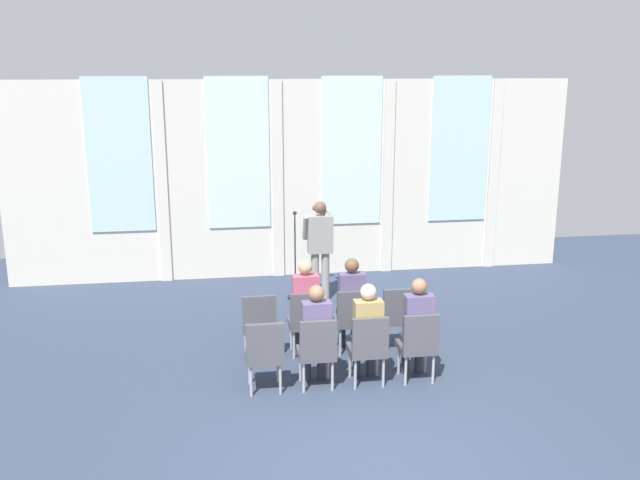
{
  "coord_description": "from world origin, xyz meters",
  "views": [
    {
      "loc": [
        -1.5,
        -6.1,
        3.93
      ],
      "look_at": [
        0.07,
        4.12,
        1.33
      ],
      "focal_mm": 38.82,
      "sensor_mm": 36.0,
      "label": 1
    }
  ],
  "objects_px": {
    "audience_r0_c2": "(351,300)",
    "chair_r1_c1": "(317,349)",
    "chair_r1_c0": "(265,352)",
    "audience_r1_c1": "(316,330)",
    "speaker": "(320,243)",
    "chair_r1_c2": "(368,345)",
    "audience_r1_c2": "(367,328)",
    "chair_r0_c3": "(397,314)",
    "audience_r0_c1": "(305,302)",
    "chair_r0_c1": "(306,319)",
    "audience_r1_c3": "(417,324)",
    "mic_stand": "(295,280)",
    "chair_r1_c3": "(418,342)",
    "chair_r0_c2": "(352,317)",
    "chair_r0_c0": "(259,322)"
  },
  "relations": [
    {
      "from": "audience_r0_c1",
      "to": "chair_r0_c3",
      "type": "bearing_deg",
      "value": -3.47
    },
    {
      "from": "mic_stand",
      "to": "chair_r1_c2",
      "type": "relative_size",
      "value": 1.65
    },
    {
      "from": "audience_r0_c2",
      "to": "chair_r1_c1",
      "type": "bearing_deg",
      "value": -119.99
    },
    {
      "from": "chair_r1_c2",
      "to": "audience_r1_c2",
      "type": "relative_size",
      "value": 0.71
    },
    {
      "from": "chair_r0_c1",
      "to": "audience_r0_c1",
      "type": "relative_size",
      "value": 0.69
    },
    {
      "from": "audience_r0_c1",
      "to": "chair_r0_c3",
      "type": "distance_m",
      "value": 1.32
    },
    {
      "from": "mic_stand",
      "to": "audience_r1_c2",
      "type": "height_order",
      "value": "mic_stand"
    },
    {
      "from": "chair_r0_c1",
      "to": "audience_r1_c2",
      "type": "distance_m",
      "value": 1.18
    },
    {
      "from": "chair_r1_c1",
      "to": "chair_r1_c2",
      "type": "height_order",
      "value": "same"
    },
    {
      "from": "chair_r0_c2",
      "to": "chair_r1_c3",
      "type": "xyz_separation_m",
      "value": [
        0.65,
        -1.05,
        0.0
      ]
    },
    {
      "from": "audience_r0_c1",
      "to": "chair_r1_c2",
      "type": "bearing_deg",
      "value": -60.0
    },
    {
      "from": "mic_stand",
      "to": "chair_r0_c3",
      "type": "relative_size",
      "value": 1.65
    },
    {
      "from": "chair_r0_c1",
      "to": "chair_r0_c3",
      "type": "height_order",
      "value": "same"
    },
    {
      "from": "audience_r0_c2",
      "to": "chair_r1_c3",
      "type": "bearing_deg",
      "value": -60.01
    },
    {
      "from": "audience_r0_c2",
      "to": "audience_r1_c2",
      "type": "xyz_separation_m",
      "value": [
        -0.0,
        -1.05,
        -0.02
      ]
    },
    {
      "from": "chair_r1_c0",
      "to": "audience_r1_c1",
      "type": "distance_m",
      "value": 0.69
    },
    {
      "from": "audience_r0_c2",
      "to": "chair_r1_c3",
      "type": "relative_size",
      "value": 1.45
    },
    {
      "from": "audience_r0_c2",
      "to": "chair_r0_c1",
      "type": "bearing_deg",
      "value": -173.08
    },
    {
      "from": "speaker",
      "to": "chair_r0_c1",
      "type": "relative_size",
      "value": 1.85
    },
    {
      "from": "chair_r0_c3",
      "to": "audience_r1_c2",
      "type": "bearing_deg",
      "value": -123.93
    },
    {
      "from": "chair_r1_c2",
      "to": "audience_r1_c3",
      "type": "bearing_deg",
      "value": 6.92
    },
    {
      "from": "chair_r0_c2",
      "to": "audience_r1_c3",
      "type": "xyz_separation_m",
      "value": [
        0.65,
        -0.97,
        0.22
      ]
    },
    {
      "from": "chair_r0_c1",
      "to": "audience_r0_c1",
      "type": "height_order",
      "value": "audience_r0_c1"
    },
    {
      "from": "chair_r0_c3",
      "to": "audience_r1_c2",
      "type": "height_order",
      "value": "audience_r1_c2"
    },
    {
      "from": "mic_stand",
      "to": "chair_r0_c2",
      "type": "distance_m",
      "value": 2.53
    },
    {
      "from": "speaker",
      "to": "mic_stand",
      "type": "bearing_deg",
      "value": 158.65
    },
    {
      "from": "chair_r0_c3",
      "to": "chair_r1_c1",
      "type": "xyz_separation_m",
      "value": [
        -1.3,
        -1.05,
        0.0
      ]
    },
    {
      "from": "chair_r1_c1",
      "to": "audience_r0_c1",
      "type": "bearing_deg",
      "value": 90.0
    },
    {
      "from": "chair_r0_c2",
      "to": "chair_r0_c1",
      "type": "bearing_deg",
      "value": 180.0
    },
    {
      "from": "chair_r0_c2",
      "to": "audience_r0_c2",
      "type": "xyz_separation_m",
      "value": [
        0.0,
        0.08,
        0.22
      ]
    },
    {
      "from": "chair_r0_c2",
      "to": "chair_r1_c0",
      "type": "bearing_deg",
      "value": -141.15
    },
    {
      "from": "chair_r1_c3",
      "to": "chair_r0_c3",
      "type": "bearing_deg",
      "value": 90.0
    },
    {
      "from": "chair_r1_c1",
      "to": "chair_r1_c2",
      "type": "bearing_deg",
      "value": 0.0
    },
    {
      "from": "speaker",
      "to": "chair_r1_c2",
      "type": "distance_m",
      "value": 3.4
    },
    {
      "from": "chair_r0_c0",
      "to": "chair_r0_c1",
      "type": "height_order",
      "value": "same"
    },
    {
      "from": "chair_r0_c2",
      "to": "chair_r1_c1",
      "type": "bearing_deg",
      "value": -121.83
    },
    {
      "from": "mic_stand",
      "to": "chair_r1_c1",
      "type": "relative_size",
      "value": 1.65
    },
    {
      "from": "audience_r0_c2",
      "to": "audience_r1_c2",
      "type": "bearing_deg",
      "value": -90.0
    },
    {
      "from": "chair_r1_c3",
      "to": "chair_r0_c2",
      "type": "bearing_deg",
      "value": 121.83
    },
    {
      "from": "audience_r0_c1",
      "to": "audience_r1_c1",
      "type": "xyz_separation_m",
      "value": [
        -0.0,
        -1.05,
        -0.01
      ]
    },
    {
      "from": "speaker",
      "to": "audience_r1_c2",
      "type": "xyz_separation_m",
      "value": [
        0.1,
        -3.28,
        -0.27
      ]
    },
    {
      "from": "audience_r1_c1",
      "to": "audience_r1_c2",
      "type": "bearing_deg",
      "value": 0.07
    },
    {
      "from": "audience_r1_c1",
      "to": "chair_r1_c0",
      "type": "bearing_deg",
      "value": -172.97
    },
    {
      "from": "speaker",
      "to": "audience_r0_c1",
      "type": "bearing_deg",
      "value": -103.81
    },
    {
      "from": "chair_r0_c1",
      "to": "chair_r1_c3",
      "type": "xyz_separation_m",
      "value": [
        1.3,
        -1.05,
        0.0
      ]
    },
    {
      "from": "speaker",
      "to": "audience_r0_c2",
      "type": "xyz_separation_m",
      "value": [
        0.1,
        -2.23,
        -0.25
      ]
    },
    {
      "from": "chair_r0_c1",
      "to": "audience_r1_c3",
      "type": "distance_m",
      "value": 1.64
    },
    {
      "from": "audience_r1_c2",
      "to": "audience_r1_c3",
      "type": "xyz_separation_m",
      "value": [
        0.65,
        -0.0,
        0.02
      ]
    },
    {
      "from": "chair_r0_c2",
      "to": "audience_r1_c2",
      "type": "bearing_deg",
      "value": -90.0
    },
    {
      "from": "audience_r1_c1",
      "to": "chair_r1_c3",
      "type": "distance_m",
      "value": 1.32
    }
  ]
}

